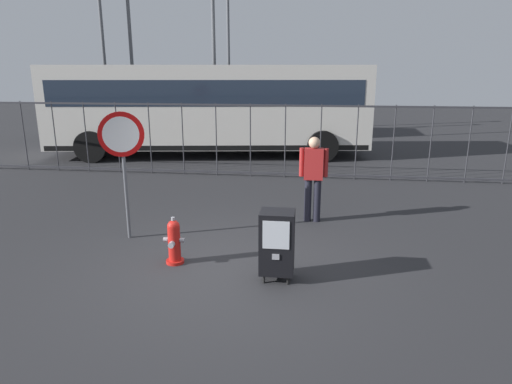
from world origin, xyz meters
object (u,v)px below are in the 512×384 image
Objects in this scene: bus_far at (169,96)px; street_light_near_right at (129,24)px; street_light_far_right at (228,40)px; bus_near at (209,105)px; fire_hydrant at (174,242)px; newspaper_box_primary at (277,242)px; stop_sign at (123,149)px; street_light_far_left at (213,28)px; pedestrian at (313,174)px; street_light_near_left at (102,38)px.

street_light_near_right reaches higher than bus_far.
street_light_far_right is at bearing 33.43° from bus_far.
bus_far is 1.49× the size of street_light_far_right.
bus_far is (-2.86, 4.51, 0.00)m from bus_near.
street_light_near_right reaches higher than fire_hydrant.
street_light_near_right is at bearing 119.06° from newspaper_box_primary.
stop_sign is 0.32× the size of street_light_far_right.
bus_near reaches higher than fire_hydrant.
bus_far is 1.41× the size of street_light_far_left.
pedestrian is 0.16× the size of bus_far.
street_light_far_right is at bearing 107.49° from pedestrian.
pedestrian is at bearing 79.74° from newspaper_box_primary.
street_light_near_left is at bearing 140.44° from bus_near.
fire_hydrant is 1.67m from newspaper_box_primary.
street_light_near_right is at bearing 130.67° from bus_near.
newspaper_box_primary is 2.71m from pedestrian.
street_light_far_right reaches higher than fire_hydrant.
stop_sign is (-2.74, 1.30, 1.03)m from newspaper_box_primary.
street_light_near_left is 0.93× the size of street_light_far_left.
fire_hydrant is 3.15m from pedestrian.
street_light_far_left is at bearing 98.86° from fire_hydrant.
bus_near and bus_far have the same top height.
stop_sign is at bearing -74.67° from bus_far.
street_light_far_left reaches higher than street_light_far_right.
street_light_far_left is 3.92m from street_light_far_right.
fire_hydrant is at bearing 167.17° from newspaper_box_primary.
street_light_near_right is (-7.58, 10.14, 3.65)m from pedestrian.
bus_far is at bearing 137.48° from street_light_far_left.
bus_near reaches higher than pedestrian.
bus_near is at bearing 108.33° from newspaper_box_primary.
bus_near is at bearing -82.90° from street_light_far_left.
street_light_near_right reaches higher than street_light_near_left.
newspaper_box_primary is at bearing -100.26° from pedestrian.
pedestrian is at bearing -53.22° from street_light_near_right.
street_light_far_right is at bearing 33.29° from street_light_near_left.
pedestrian is at bearing 47.38° from fire_hydrant.
street_light_near_right is at bearing 159.84° from street_light_far_left.
bus_far reaches higher than stop_sign.
street_light_near_left reaches higher than bus_near.
street_light_near_left reaches higher than newspaper_box_primary.
pedestrian is 10.13m from street_light_far_left.
street_light_near_left is (-8.55, 9.67, 3.10)m from pedestrian.
bus_far is (-5.92, 13.77, 1.14)m from newspaper_box_primary.
street_light_near_left is 5.46m from street_light_far_right.
street_light_near_left is 4.83m from street_light_far_left.
stop_sign is at bearing -69.19° from street_light_near_right.
stop_sign is at bearing -95.85° from bus_near.
pedestrian is (3.22, 1.34, -0.65)m from stop_sign.
bus_far is 4.38m from street_light_far_left.
newspaper_box_primary is 9.82m from bus_near.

